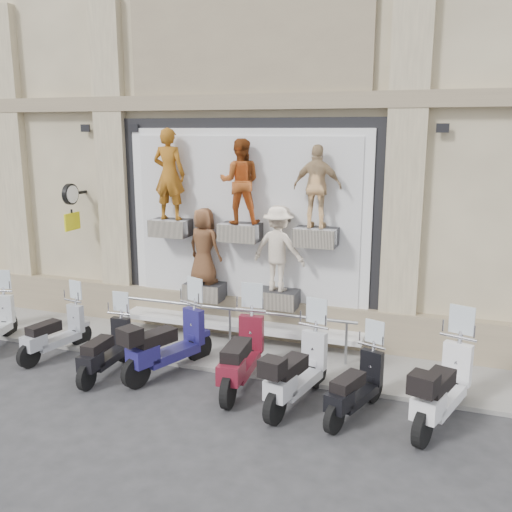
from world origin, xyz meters
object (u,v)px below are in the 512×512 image
at_px(guard_rail, 230,330).
at_px(scooter_d, 105,338).
at_px(scooter_c, 54,322).
at_px(scooter_h, 356,374).
at_px(scooter_e, 168,330).
at_px(scooter_i, 444,372).
at_px(scooter_g, 298,357).
at_px(scooter_f, 241,341).
at_px(clock_sign_bracket, 71,201).

distance_m(guard_rail, scooter_d, 2.42).
height_order(scooter_c, scooter_h, scooter_h).
distance_m(scooter_d, scooter_e, 1.13).
bearing_deg(scooter_i, scooter_h, -154.76).
bearing_deg(scooter_i, scooter_g, -160.32).
bearing_deg(scooter_i, guard_rail, 175.91).
bearing_deg(scooter_e, scooter_c, -158.86).
bearing_deg(scooter_d, scooter_h, -1.88).
bearing_deg(scooter_i, scooter_d, -161.34).
height_order(scooter_e, scooter_i, scooter_i).
bearing_deg(scooter_d, scooter_f, 6.07).
height_order(scooter_f, scooter_g, scooter_f).
bearing_deg(clock_sign_bracket, scooter_h, -18.31).
height_order(scooter_g, scooter_h, scooter_g).
height_order(scooter_e, scooter_f, scooter_f).
bearing_deg(scooter_d, scooter_e, 20.05).
bearing_deg(scooter_g, clock_sign_bracket, 171.64).
bearing_deg(scooter_h, scooter_e, -168.88).
distance_m(scooter_e, scooter_i, 4.69).
height_order(guard_rail, scooter_c, scooter_c).
xyz_separation_m(scooter_f, scooter_i, (3.26, -0.17, 0.00)).
relative_size(scooter_d, scooter_g, 0.87).
xyz_separation_m(scooter_d, scooter_f, (2.47, 0.33, 0.14)).
distance_m(clock_sign_bracket, scooter_g, 6.44).
xyz_separation_m(clock_sign_bracket, scooter_i, (7.94, -2.03, -1.96)).
relative_size(scooter_f, scooter_i, 0.99).
bearing_deg(scooter_d, scooter_g, -0.65).
xyz_separation_m(scooter_c, scooter_h, (5.89, -0.42, 0.00)).
xyz_separation_m(scooter_e, scooter_g, (2.49, -0.35, -0.03)).
relative_size(scooter_c, scooter_e, 0.84).
xyz_separation_m(guard_rail, scooter_f, (0.78, -1.39, 0.37)).
distance_m(scooter_f, scooter_h, 2.04).
bearing_deg(scooter_h, scooter_c, -165.77).
xyz_separation_m(guard_rail, scooter_c, (-3.11, -1.32, 0.23)).
height_order(scooter_d, scooter_f, scooter_f).
height_order(clock_sign_bracket, scooter_c, clock_sign_bracket).
bearing_deg(scooter_c, scooter_g, 7.80).
bearing_deg(guard_rail, scooter_c, -157.03).
xyz_separation_m(guard_rail, clock_sign_bracket, (-3.90, 0.47, 2.34)).
height_order(clock_sign_bracket, scooter_h, clock_sign_bracket).
distance_m(scooter_c, scooter_d, 1.48).
bearing_deg(scooter_d, scooter_i, -0.01).
xyz_separation_m(clock_sign_bracket, scooter_f, (4.68, -1.86, -1.96)).
bearing_deg(scooter_f, scooter_d, -176.88).
relative_size(guard_rail, scooter_c, 2.94).
xyz_separation_m(scooter_g, scooter_h, (0.94, -0.08, -0.11)).
bearing_deg(scooter_g, scooter_c, -171.94).
bearing_deg(guard_rail, scooter_g, -42.15).
xyz_separation_m(scooter_c, scooter_g, (4.95, -0.34, 0.11)).
xyz_separation_m(scooter_d, scooter_h, (4.47, -0.02, 0.00)).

